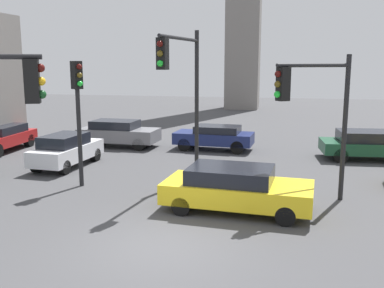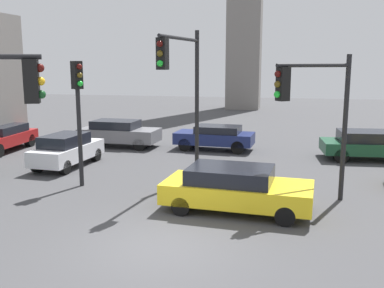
% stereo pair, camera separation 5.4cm
% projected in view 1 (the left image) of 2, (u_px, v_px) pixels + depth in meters
% --- Properties ---
extents(ground_plane, '(99.23, 99.23, 0.00)m').
position_uv_depth(ground_plane, '(163.00, 246.00, 10.99)').
color(ground_plane, '#424244').
extents(traffic_light_0, '(0.73, 3.50, 5.78)m').
position_uv_depth(traffic_light_0, '(182.00, 78.00, 15.43)').
color(traffic_light_0, black).
rests_on(traffic_light_0, ground_plane).
extents(traffic_light_1, '(0.49, 0.44, 4.63)m').
position_uv_depth(traffic_light_1, '(78.00, 99.00, 15.85)').
color(traffic_light_1, black).
rests_on(traffic_light_1, ground_plane).
extents(traffic_light_2, '(2.37, 1.87, 4.84)m').
position_uv_depth(traffic_light_2, '(315.00, 102.00, 13.61)').
color(traffic_light_2, black).
rests_on(traffic_light_2, ground_plane).
extents(car_0, '(1.84, 4.01, 1.48)m').
position_uv_depth(car_0, '(66.00, 150.00, 19.36)').
color(car_0, silver).
rests_on(car_0, ground_plane).
extents(car_1, '(4.22, 2.01, 1.31)m').
position_uv_depth(car_1, '(215.00, 137.00, 23.13)').
color(car_1, navy).
rests_on(car_1, ground_plane).
extents(car_2, '(4.72, 2.43, 1.38)m').
position_uv_depth(car_2, '(369.00, 144.00, 20.83)').
color(car_2, '#19472D').
rests_on(car_2, ground_plane).
extents(car_3, '(4.41, 2.04, 1.46)m').
position_uv_depth(car_3, '(118.00, 133.00, 24.07)').
color(car_3, slate).
rests_on(car_3, ground_plane).
extents(car_5, '(4.70, 2.39, 1.39)m').
position_uv_depth(car_5, '(236.00, 188.00, 13.57)').
color(car_5, yellow).
rests_on(car_5, ground_plane).
extents(car_7, '(1.98, 4.48, 1.34)m').
position_uv_depth(car_7, '(1.00, 137.00, 22.81)').
color(car_7, maroon).
rests_on(car_7, ground_plane).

